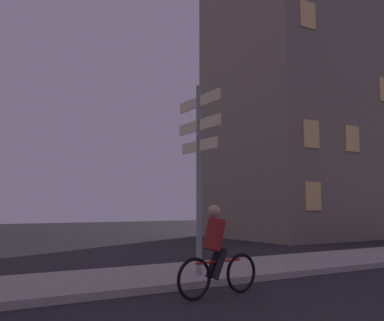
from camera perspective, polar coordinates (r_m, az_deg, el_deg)
name	(u,v)px	position (r m, az deg, el deg)	size (l,w,h in m)	color
sidewalk_kerb	(178,274)	(10.00, -1.81, -14.74)	(40.00, 2.69, 0.14)	#9E9991
signpost	(199,158)	(9.38, 0.92, 0.34)	(0.12, 1.68, 4.08)	gray
cyclist	(216,254)	(7.88, 3.23, -12.13)	(1.81, 0.37, 1.61)	black
building_right_block	(314,110)	(24.78, 15.73, 6.39)	(10.45, 6.99, 13.62)	slate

